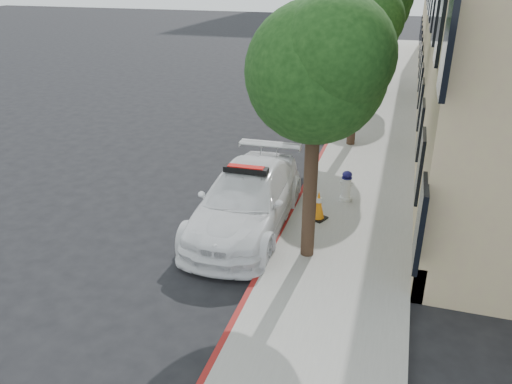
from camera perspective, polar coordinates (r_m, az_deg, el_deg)
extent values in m
plane|color=black|center=(14.00, -4.23, -1.61)|extent=(120.00, 120.00, 0.00)
cube|color=gray|center=(22.56, 13.74, 8.23)|extent=(3.20, 50.00, 0.15)
cube|color=maroon|center=(22.68, 9.84, 8.66)|extent=(0.12, 50.00, 0.15)
cylinder|color=black|center=(10.77, 6.21, 0.51)|extent=(0.30, 0.30, 3.30)
sphere|color=#133310|center=(10.03, 6.86, 13.39)|extent=(2.80, 2.80, 2.80)
sphere|color=#133310|center=(9.61, 9.07, 15.20)|extent=(2.24, 2.24, 2.24)
sphere|color=#133310|center=(10.44, 5.16, 12.23)|extent=(2.10, 2.10, 2.10)
cylinder|color=black|center=(18.32, 11.12, 10.17)|extent=(0.30, 0.30, 3.19)
sphere|color=#133310|center=(17.89, 11.77, 17.61)|extent=(2.60, 2.60, 2.60)
sphere|color=#133310|center=(17.52, 13.14, 18.67)|extent=(2.08, 2.08, 2.08)
sphere|color=#133310|center=(18.26, 10.65, 16.88)|extent=(1.95, 1.95, 1.95)
cylinder|color=black|center=(26.11, 13.24, 14.47)|extent=(0.30, 0.30, 3.41)
sphere|color=#133310|center=(25.81, 13.80, 19.94)|extent=(3.00, 3.00, 3.00)
sphere|color=#133310|center=(26.16, 12.98, 19.40)|extent=(2.25, 2.25, 2.25)
imported|color=white|center=(12.56, -1.12, -0.91)|extent=(2.27, 5.32, 1.53)
cube|color=black|center=(12.22, -1.15, 2.58)|extent=(1.11, 0.31, 0.14)
cube|color=#A50A07|center=(12.20, -1.15, 2.84)|extent=(0.91, 0.24, 0.06)
imported|color=black|center=(23.33, 8.08, 10.94)|extent=(2.11, 4.55, 1.51)
imported|color=#141832|center=(28.62, 9.66, 13.47)|extent=(1.93, 4.98, 1.62)
cylinder|color=silver|center=(14.17, 10.17, -0.71)|extent=(0.33, 0.33, 0.10)
cylinder|color=silver|center=(14.03, 10.27, 0.54)|extent=(0.25, 0.25, 0.58)
ellipsoid|color=#141250|center=(13.89, 10.39, 1.98)|extent=(0.27, 0.27, 0.19)
cylinder|color=silver|center=(13.98, 10.31, 1.03)|extent=(0.37, 0.15, 0.10)
cylinder|color=silver|center=(13.98, 10.31, 1.03)|extent=(0.13, 0.20, 0.10)
cube|color=black|center=(13.07, 7.07, -2.95)|extent=(0.54, 0.54, 0.03)
cone|color=orange|center=(12.89, 7.16, -1.41)|extent=(0.32, 0.32, 0.75)
cylinder|color=white|center=(12.84, 7.18, -0.91)|extent=(0.17, 0.17, 0.11)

